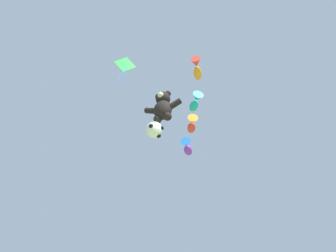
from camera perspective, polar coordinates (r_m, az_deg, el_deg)
teddy_bear_kite at (r=12.22m, az=-1.34°, el=5.02°), size 2.17×0.95×2.20m
soccer_ball_kite at (r=11.22m, az=-3.45°, el=-1.01°), size 0.93×0.92×0.85m
fish_kite_tangerine at (r=13.55m, az=7.35°, el=14.39°), size 0.73×1.53×0.57m
fish_kite_teal at (r=15.19m, az=6.98°, el=6.14°), size 1.36×1.64×0.71m
fish_kite_crimson at (r=16.41m, az=6.10°, el=0.48°), size 1.22×1.73×0.75m
fish_kite_violet at (r=18.48m, az=4.89°, el=-5.34°), size 1.01×1.97×0.84m
diamond_kite at (r=14.89m, az=-10.93°, el=14.80°), size 1.15×0.86×2.87m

